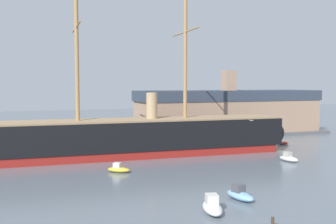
# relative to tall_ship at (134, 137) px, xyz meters

# --- Properties ---
(tall_ship) EXTENTS (73.95, 15.90, 35.55)m
(tall_ship) POSITION_rel_tall_ship_xyz_m (0.00, 0.00, 0.00)
(tall_ship) COLOR maroon
(tall_ship) RESTS_ON ground
(motorboat_foreground_left) EXTENTS (3.14, 5.12, 2.01)m
(motorboat_foreground_left) POSITION_rel_tall_ship_xyz_m (-1.73, -36.65, -3.11)
(motorboat_foreground_left) COLOR silver
(motorboat_foreground_left) RESTS_ON ground
(motorboat_near_centre) EXTENTS (2.59, 4.74, 1.89)m
(motorboat_near_centre) POSITION_rel_tall_ship_xyz_m (3.77, -33.40, -3.15)
(motorboat_near_centre) COLOR #7FB2D6
(motorboat_near_centre) RESTS_ON ground
(motorboat_alongside_bow) EXTENTS (3.91, 3.50, 1.57)m
(motorboat_alongside_bow) POSITION_rel_tall_ship_xyz_m (-6.41, -13.15, -3.26)
(motorboat_alongside_bow) COLOR gold
(motorboat_alongside_bow) RESTS_ON ground
(motorboat_alongside_stern) EXTENTS (2.44, 4.39, 1.74)m
(motorboat_alongside_stern) POSITION_rel_tall_ship_xyz_m (25.02, -15.48, -3.20)
(motorboat_alongside_stern) COLOR silver
(motorboat_alongside_stern) RESTS_ON ground
(dinghy_far_right) EXTENTS (3.05, 1.93, 0.67)m
(dinghy_far_right) POSITION_rel_tall_ship_xyz_m (36.99, 2.05, -3.48)
(dinghy_far_right) COLOR #B22D28
(dinghy_far_right) RESTS_ON ground
(dinghy_distant_centre) EXTENTS (2.08, 3.09, 0.67)m
(dinghy_distant_centre) POSITION_rel_tall_ship_xyz_m (6.99, 13.08, -3.47)
(dinghy_distant_centre) COLOR silver
(dinghy_distant_centre) RESTS_ON ground
(dockside_warehouse_right) EXTENTS (56.50, 17.92, 18.02)m
(dockside_warehouse_right) POSITION_rel_tall_ship_xyz_m (34.63, 23.35, 2.38)
(dockside_warehouse_right) COLOR #565659
(dockside_warehouse_right) RESTS_ON ground
(seagull_in_flight) EXTENTS (0.41, 1.29, 0.14)m
(seagull_in_flight) POSITION_rel_tall_ship_xyz_m (13.01, -21.50, 4.65)
(seagull_in_flight) COLOR silver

